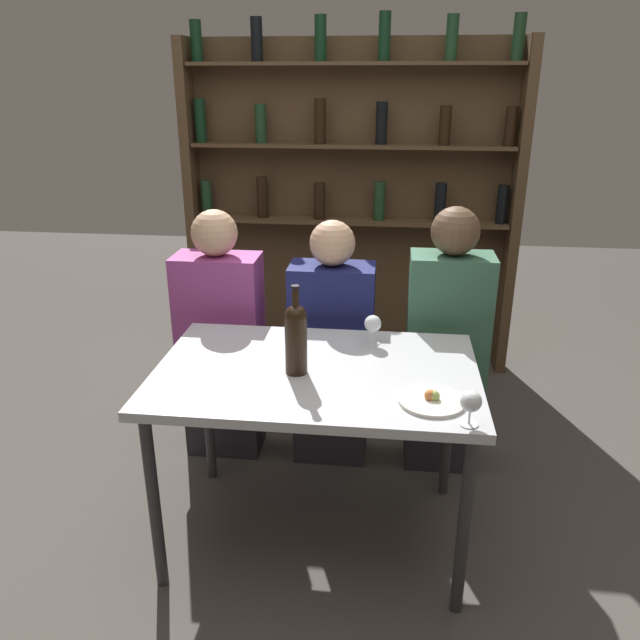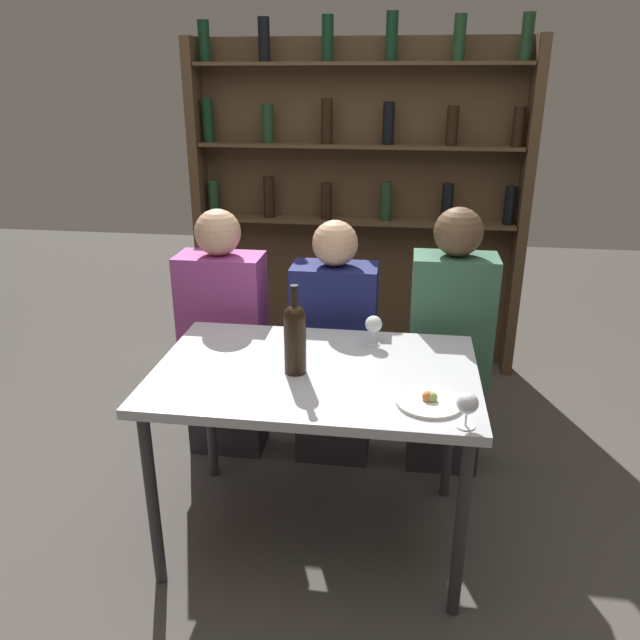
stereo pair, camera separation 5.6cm
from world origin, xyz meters
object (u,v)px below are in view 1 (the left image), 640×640
(wine_glass_0, at_px, (373,324))
(wine_glass_1, at_px, (471,402))
(wine_bottle, at_px, (296,336))
(seated_person_left, at_px, (221,343))
(seated_person_right, at_px, (446,349))
(food_plate_0, at_px, (432,400))
(seated_person_center, at_px, (332,351))

(wine_glass_0, relative_size, wine_glass_1, 1.05)
(wine_bottle, xyz_separation_m, wine_glass_1, (0.59, -0.31, -0.07))
(wine_glass_0, bearing_deg, wine_glass_1, -61.70)
(seated_person_left, xyz_separation_m, seated_person_right, (1.07, 0.00, 0.02))
(food_plate_0, bearing_deg, wine_glass_1, -50.99)
(seated_person_center, bearing_deg, seated_person_right, 0.00)
(wine_glass_1, bearing_deg, wine_glass_0, 118.30)
(wine_glass_1, relative_size, food_plate_0, 0.52)
(wine_glass_0, bearing_deg, seated_person_right, 45.46)
(seated_person_right, bearing_deg, food_plate_0, -98.23)
(seated_person_left, bearing_deg, wine_glass_0, -24.77)
(seated_person_center, bearing_deg, food_plate_0, -62.90)
(seated_person_right, bearing_deg, seated_person_left, 180.00)
(wine_bottle, height_order, food_plate_0, wine_bottle)
(wine_bottle, xyz_separation_m, food_plate_0, (0.49, -0.17, -0.14))
(wine_bottle, relative_size, wine_glass_1, 2.89)
(seated_person_left, distance_m, seated_person_right, 1.07)
(wine_glass_1, relative_size, seated_person_right, 0.09)
(seated_person_left, bearing_deg, food_plate_0, -40.38)
(wine_bottle, xyz_separation_m, seated_person_right, (0.60, 0.64, -0.30))
(food_plate_0, xyz_separation_m, seated_person_left, (-0.95, 0.81, -0.19))
(wine_glass_0, height_order, seated_person_right, seated_person_right)
(wine_glass_1, xyz_separation_m, seated_person_center, (-0.52, 0.95, -0.28))
(wine_bottle, xyz_separation_m, wine_glass_0, (0.27, 0.30, -0.06))
(wine_glass_1, distance_m, seated_person_left, 1.45)
(food_plate_0, distance_m, seated_person_right, 0.84)
(wine_glass_1, distance_m, seated_person_center, 1.12)
(food_plate_0, height_order, seated_person_center, seated_person_center)
(wine_glass_1, distance_m, seated_person_right, 0.97)
(seated_person_left, relative_size, seated_person_center, 1.03)
(seated_person_left, bearing_deg, wine_glass_1, -41.66)
(wine_bottle, distance_m, wine_glass_0, 0.41)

